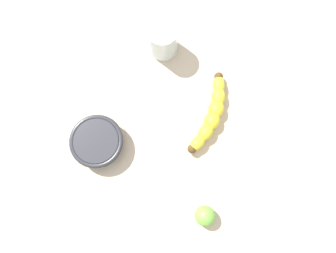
{
  "coord_description": "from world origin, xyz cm",
  "views": [
    {
      "loc": [
        11.54,
        6.1,
        75.11
      ],
      "look_at": [
        0.9,
        -1.52,
        5.0
      ],
      "focal_mm": 32.14,
      "sensor_mm": 36.0,
      "label": 1
    }
  ],
  "objects": [
    {
      "name": "lime_fruit",
      "position": [
        12.69,
        17.12,
        5.3
      ],
      "size": [
        4.61,
        4.61,
        4.61
      ],
      "primitive_type": "sphere",
      "color": "#75C142",
      "rests_on": "wooden_tabletop"
    },
    {
      "name": "ceramic_bowl",
      "position": [
        13.54,
        -12.74,
        5.61
      ],
      "size": [
        12.47,
        12.47,
        4.33
      ],
      "color": "#2D2D33",
      "rests_on": "wooden_tabletop"
    },
    {
      "name": "smoothie_glass",
      "position": [
        -15.35,
        -14.7,
        7.29
      ],
      "size": [
        7.34,
        7.34,
        9.22
      ],
      "color": "silver",
      "rests_on": "wooden_tabletop"
    },
    {
      "name": "wooden_tabletop",
      "position": [
        0.0,
        0.0,
        1.5
      ],
      "size": [
        120.0,
        120.0,
        3.0
      ],
      "primitive_type": "cube",
      "color": "#C8B192",
      "rests_on": "ground"
    },
    {
      "name": "banana",
      "position": [
        -7.67,
        5.23,
        4.85
      ],
      "size": [
        20.6,
        8.37,
        3.71
      ],
      "rotation": [
        0.0,
        0.0,
        3.4
      ],
      "color": "yellow",
      "rests_on": "wooden_tabletop"
    }
  ]
}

